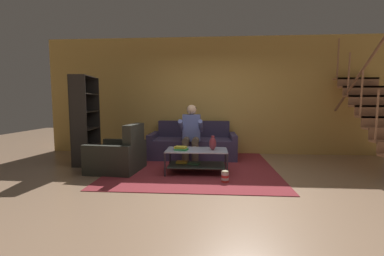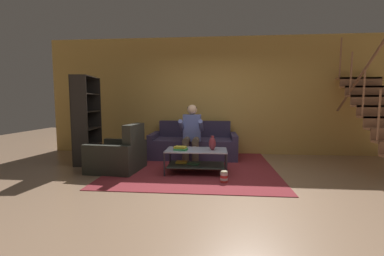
{
  "view_description": "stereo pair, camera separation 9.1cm",
  "coord_description": "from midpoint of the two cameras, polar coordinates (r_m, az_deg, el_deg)",
  "views": [
    {
      "loc": [
        -0.05,
        -4.08,
        1.3
      ],
      "look_at": [
        -0.4,
        0.85,
        0.8
      ],
      "focal_mm": 24.0,
      "sensor_mm": 36.0,
      "label": 1
    },
    {
      "loc": [
        0.05,
        -4.08,
        1.3
      ],
      "look_at": [
        -0.4,
        0.85,
        0.8
      ],
      "focal_mm": 24.0,
      "sensor_mm": 36.0,
      "label": 2
    }
  ],
  "objects": [
    {
      "name": "ground",
      "position": [
        4.28,
        5.02,
        -11.91
      ],
      "size": [
        16.8,
        16.8,
        0.0
      ],
      "primitive_type": "plane",
      "color": "#97765A"
    },
    {
      "name": "coffee_table",
      "position": [
        4.72,
        1.38,
        -6.57
      ],
      "size": [
        1.1,
        0.6,
        0.44
      ],
      "color": "#B1B7CB",
      "rests_on": "ground"
    },
    {
      "name": "staircase_run",
      "position": [
        6.16,
        37.15,
        2.37
      ],
      "size": [
        0.9,
        2.29,
        2.78
      ],
      "color": "#B17753",
      "rests_on": "ground"
    },
    {
      "name": "person_seated_center",
      "position": [
        5.47,
        0.4,
        -0.73
      ],
      "size": [
        0.5,
        0.58,
        1.24
      ],
      "color": "brown",
      "rests_on": "ground"
    },
    {
      "name": "area_rug",
      "position": [
        5.32,
        1.02,
        -8.31
      ],
      "size": [
        3.12,
        3.3,
        0.01
      ],
      "color": "maroon",
      "rests_on": "ground"
    },
    {
      "name": "bookshelf",
      "position": [
        5.91,
        -22.27,
        -0.09
      ],
      "size": [
        0.43,
        0.9,
        1.84
      ],
      "color": "#282421",
      "rests_on": "ground"
    },
    {
      "name": "vase",
      "position": [
        4.65,
        5.16,
        -3.41
      ],
      "size": [
        0.13,
        0.13,
        0.26
      ],
      "color": "maroon",
      "rests_on": "coffee_table"
    },
    {
      "name": "popcorn_tub",
      "position": [
        4.26,
        7.75,
        -10.62
      ],
      "size": [
        0.12,
        0.12,
        0.2
      ],
      "color": "red",
      "rests_on": "ground"
    },
    {
      "name": "couch",
      "position": [
        6.04,
        0.81,
        -3.87
      ],
      "size": [
        1.99,
        0.9,
        0.84
      ],
      "color": "#3B3250",
      "rests_on": "ground"
    },
    {
      "name": "book_stack",
      "position": [
        4.65,
        -2.0,
        -4.53
      ],
      "size": [
        0.26,
        0.22,
        0.06
      ],
      "color": "#2D8F48",
      "rests_on": "coffee_table"
    },
    {
      "name": "armchair",
      "position": [
        5.08,
        -15.54,
        -5.94
      ],
      "size": [
        0.98,
        0.96,
        0.89
      ],
      "color": "#2B2C25",
      "rests_on": "ground"
    },
    {
      "name": "back_partition",
      "position": [
        6.54,
        5.2,
        7.06
      ],
      "size": [
        8.4,
        0.12,
        2.9
      ],
      "primitive_type": "cube",
      "color": "tan",
      "rests_on": "ground"
    }
  ]
}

